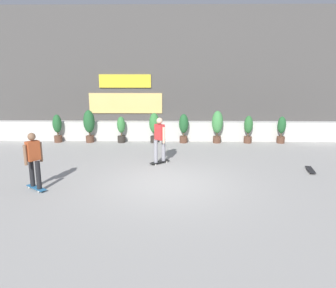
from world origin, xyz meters
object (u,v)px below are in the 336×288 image
potted_plant_4 (184,127)px  potted_plant_2 (121,129)px  potted_plant_5 (217,124)px  skater_far_right (34,159)px  skateboard_near_camera (310,170)px  skater_by_wall_right (160,138)px  potted_plant_3 (154,126)px  potted_plant_7 (281,129)px  potted_plant_1 (89,124)px  potted_plant_0 (57,127)px  potted_plant_6 (248,128)px

potted_plant_4 → potted_plant_2: bearing=180.0°
potted_plant_5 → skater_far_right: bearing=-134.5°
potted_plant_4 → skateboard_near_camera: potted_plant_4 is taller
skater_by_wall_right → skateboard_near_camera: skater_by_wall_right is taller
potted_plant_3 → potted_plant_7: size_ratio=1.12×
potted_plant_1 → potted_plant_2: (1.46, 0.00, -0.23)m
potted_plant_2 → potted_plant_0: bearing=-180.0°
skater_by_wall_right → skateboard_near_camera: (5.16, -0.86, -0.88)m
potted_plant_4 → potted_plant_1: bearing=180.0°
potted_plant_0 → potted_plant_1: (1.47, -0.00, 0.16)m
skateboard_near_camera → potted_plant_1: bearing=153.6°
skater_far_right → skater_by_wall_right: same height
potted_plant_4 → skater_far_right: (-4.45, -6.09, 0.20)m
potted_plant_7 → skater_far_right: (-8.90, -6.09, 0.28)m
potted_plant_4 → skateboard_near_camera: size_ratio=1.62×
potted_plant_0 → potted_plant_3: (4.45, 0.00, 0.07)m
potted_plant_6 → potted_plant_7: size_ratio=1.02×
potted_plant_5 → skater_far_right: 8.54m
potted_plant_0 → potted_plant_3: potted_plant_3 is taller
potted_plant_6 → skater_far_right: 9.58m
skater_far_right → skater_by_wall_right: size_ratio=1.00×
skater_by_wall_right → skateboard_near_camera: bearing=-9.5°
skater_far_right → potted_plant_7: bearing=34.4°
potted_plant_0 → skater_far_right: size_ratio=0.76×
potted_plant_0 → potted_plant_5: (7.32, -0.00, 0.14)m
potted_plant_3 → potted_plant_6: bearing=0.0°
potted_plant_1 → potted_plant_2: 1.48m
potted_plant_3 → potted_plant_6: size_ratio=1.10×
potted_plant_4 → potted_plant_3: bearing=180.0°
potted_plant_4 → potted_plant_5: (1.53, 0.00, 0.11)m
potted_plant_2 → potted_plant_6: bearing=-0.0°
potted_plant_3 → potted_plant_7: 5.79m
skater_far_right → skateboard_near_camera: skater_far_right is taller
potted_plant_7 → potted_plant_5: bearing=-180.0°
potted_plant_6 → skater_far_right: skater_far_right is taller
potted_plant_3 → potted_plant_4: (1.34, -0.00, -0.04)m
potted_plant_5 → skater_by_wall_right: size_ratio=0.87×
potted_plant_4 → potted_plant_6: potted_plant_4 is taller
potted_plant_1 → potted_plant_6: (7.26, 0.00, -0.18)m
potted_plant_7 → skateboard_near_camera: 4.27m
skater_far_right → skateboard_near_camera: size_ratio=2.07×
skateboard_near_camera → potted_plant_7: bearing=86.7°
potted_plant_4 → skater_by_wall_right: skater_by_wall_right is taller
potted_plant_6 → skater_far_right: size_ratio=0.74×
potted_plant_2 → potted_plant_7: potted_plant_7 is taller
potted_plant_6 → potted_plant_7: potted_plant_6 is taller
potted_plant_5 → skater_by_wall_right: (-2.49, -3.36, 0.09)m
potted_plant_7 → potted_plant_3: bearing=180.0°
skater_far_right → potted_plant_6: bearing=39.5°
potted_plant_2 → skateboard_near_camera: size_ratio=1.46×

